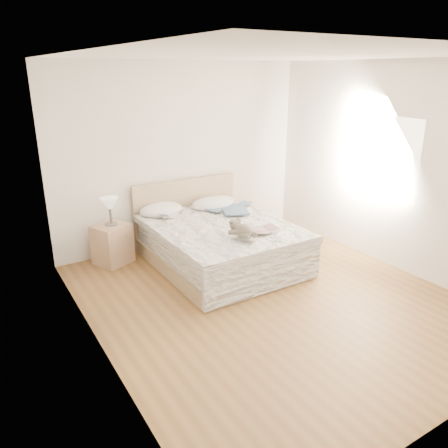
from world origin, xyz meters
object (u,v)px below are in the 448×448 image
Objects in this scene: bed at (219,242)px; table_lamp at (110,206)px; teddy_bear at (243,236)px; nightstand at (112,244)px; childrens_book at (264,230)px; photo_book at (169,216)px.

bed is 5.61× the size of table_lamp.
bed is 6.09× the size of teddy_bear.
table_lamp is at bearing 147.71° from bed.
childrens_book reaches higher than nightstand.
teddy_bear is (-0.38, -0.09, 0.02)m from childrens_book.
photo_book is (0.75, -0.24, -0.20)m from table_lamp.
table_lamp is at bearing 147.55° from childrens_book.
bed reaches higher than childrens_book.
bed is at bearing -32.29° from table_lamp.
childrens_book is (1.56, -1.41, -0.20)m from table_lamp.
bed is 3.83× the size of nightstand.
childrens_book is at bearing -60.01° from photo_book.
nightstand is 1.94m from teddy_bear.
nightstand is 0.55m from table_lamp.
table_lamp is 1.36× the size of photo_book.
childrens_book is at bearing -41.70° from nightstand.
teddy_bear is at bearing -95.94° from bed.
table_lamp is 2.11m from childrens_book.
childrens_book is (1.57, -1.40, 0.35)m from nightstand.
table_lamp reaches higher than teddy_bear.
teddy_bear is (1.18, -1.49, 0.37)m from nightstand.
teddy_bear reaches higher than photo_book.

